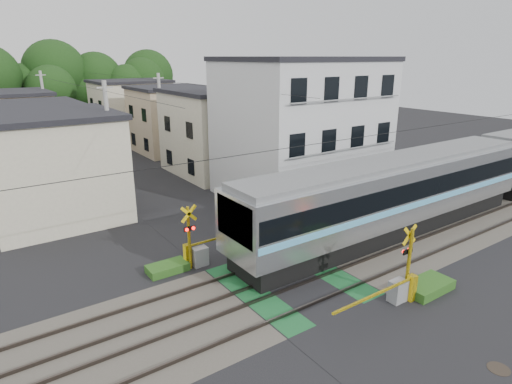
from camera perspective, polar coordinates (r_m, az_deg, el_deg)
ground at (r=18.94m, az=4.65°, el=-11.83°), size 120.00×120.00×0.00m
track_bed at (r=18.92m, az=4.66°, el=-11.74°), size 120.00×120.00×0.14m
crossing_signal_near at (r=18.13m, az=18.77°, el=-11.68°), size 4.74×0.65×3.09m
crossing_signal_far at (r=20.09m, az=-7.81°, el=-7.85°), size 4.74×0.65×3.09m
apartment_block at (r=29.61m, az=6.02°, el=8.51°), size 10.20×8.36×9.30m
houses_row at (r=40.52m, az=-19.02°, el=8.08°), size 22.07×31.35×6.80m
tree_hill at (r=62.94m, az=-25.22°, el=12.34°), size 40.00×12.00×11.46m
catenary at (r=21.63m, az=17.26°, el=1.81°), size 60.00×5.04×7.00m
utility_poles at (r=37.28m, az=-19.79°, el=8.55°), size 7.90×42.00×8.00m
pedestrian at (r=47.38m, az=-19.89°, el=6.38°), size 0.75×0.59×1.82m
manhole_cover at (r=16.27m, az=29.63°, el=-19.82°), size 0.68×0.68×0.02m
weed_patches at (r=19.84m, az=8.83°, el=-9.95°), size 10.25×8.80×0.40m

